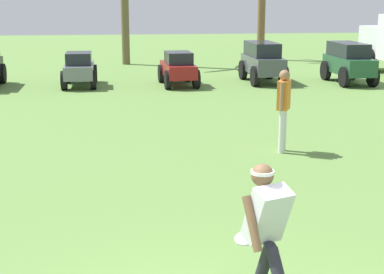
{
  "coord_description": "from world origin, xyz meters",
  "views": [
    {
      "loc": [
        -0.84,
        -4.01,
        2.92
      ],
      "look_at": [
        0.14,
        4.22,
        0.9
      ],
      "focal_mm": 55.0,
      "sensor_mm": 36.0,
      "label": 1
    }
  ],
  "objects_px": {
    "frisbee_thrower": "(267,232)",
    "parked_car_slot_f": "(349,61)",
    "parked_car_slot_d": "(178,68)",
    "frisbee_in_flight": "(246,238)",
    "teammate_near_sideline": "(284,103)",
    "parked_car_slot_e": "(263,61)",
    "parked_car_slot_c": "(79,69)"
  },
  "relations": [
    {
      "from": "frisbee_thrower",
      "to": "parked_car_slot_f",
      "type": "xyz_separation_m",
      "value": [
        6.25,
        14.0,
        -0.08
      ]
    },
    {
      "from": "frisbee_thrower",
      "to": "parked_car_slot_d",
      "type": "xyz_separation_m",
      "value": [
        0.54,
        14.14,
        -0.24
      ]
    },
    {
      "from": "frisbee_in_flight",
      "to": "teammate_near_sideline",
      "type": "distance_m",
      "value": 5.28
    },
    {
      "from": "teammate_near_sideline",
      "to": "parked_car_slot_f",
      "type": "relative_size",
      "value": 0.64
    },
    {
      "from": "frisbee_in_flight",
      "to": "parked_car_slot_e",
      "type": "relative_size",
      "value": 0.14
    },
    {
      "from": "frisbee_thrower",
      "to": "parked_car_slot_c",
      "type": "bearing_deg",
      "value": 100.44
    },
    {
      "from": "frisbee_thrower",
      "to": "teammate_near_sideline",
      "type": "height_order",
      "value": "teammate_near_sideline"
    },
    {
      "from": "teammate_near_sideline",
      "to": "parked_car_slot_c",
      "type": "xyz_separation_m",
      "value": [
        -4.35,
        8.74,
        -0.38
      ]
    },
    {
      "from": "frisbee_thrower",
      "to": "parked_car_slot_f",
      "type": "relative_size",
      "value": 0.59
    },
    {
      "from": "parked_car_slot_d",
      "to": "frisbee_in_flight",
      "type": "bearing_deg",
      "value": -92.52
    },
    {
      "from": "parked_car_slot_e",
      "to": "parked_car_slot_f",
      "type": "xyz_separation_m",
      "value": [
        2.81,
        -0.52,
        0.0
      ]
    },
    {
      "from": "parked_car_slot_f",
      "to": "parked_car_slot_d",
      "type": "bearing_deg",
      "value": 178.65
    },
    {
      "from": "frisbee_in_flight",
      "to": "parked_car_slot_e",
      "type": "xyz_separation_m",
      "value": [
        3.49,
        13.86,
        0.26
      ]
    },
    {
      "from": "parked_car_slot_f",
      "to": "parked_car_slot_e",
      "type": "bearing_deg",
      "value": 169.53
    },
    {
      "from": "parked_car_slot_d",
      "to": "frisbee_thrower",
      "type": "bearing_deg",
      "value": -92.2
    },
    {
      "from": "parked_car_slot_e",
      "to": "parked_car_slot_c",
      "type": "bearing_deg",
      "value": -178.48
    },
    {
      "from": "parked_car_slot_d",
      "to": "parked_car_slot_c",
      "type": "bearing_deg",
      "value": 175.98
    },
    {
      "from": "parked_car_slot_e",
      "to": "frisbee_in_flight",
      "type": "bearing_deg",
      "value": -104.12
    },
    {
      "from": "frisbee_thrower",
      "to": "frisbee_in_flight",
      "type": "relative_size",
      "value": 4.18
    },
    {
      "from": "teammate_near_sideline",
      "to": "parked_car_slot_d",
      "type": "xyz_separation_m",
      "value": [
        -1.16,
        8.52,
        -0.38
      ]
    },
    {
      "from": "parked_car_slot_d",
      "to": "teammate_near_sideline",
      "type": "bearing_deg",
      "value": -82.27
    },
    {
      "from": "teammate_near_sideline",
      "to": "parked_car_slot_d",
      "type": "relative_size",
      "value": 0.69
    },
    {
      "from": "frisbee_thrower",
      "to": "parked_car_slot_e",
      "type": "height_order",
      "value": "frisbee_thrower"
    },
    {
      "from": "teammate_near_sideline",
      "to": "parked_car_slot_d",
      "type": "distance_m",
      "value": 8.61
    },
    {
      "from": "frisbee_thrower",
      "to": "parked_car_slot_d",
      "type": "relative_size",
      "value": 0.63
    },
    {
      "from": "frisbee_in_flight",
      "to": "parked_car_slot_f",
      "type": "distance_m",
      "value": 14.76
    },
    {
      "from": "parked_car_slot_c",
      "to": "parked_car_slot_e",
      "type": "height_order",
      "value": "parked_car_slot_e"
    },
    {
      "from": "parked_car_slot_c",
      "to": "parked_car_slot_d",
      "type": "bearing_deg",
      "value": -4.02
    },
    {
      "from": "parked_car_slot_c",
      "to": "parked_car_slot_f",
      "type": "relative_size",
      "value": 0.92
    },
    {
      "from": "teammate_near_sideline",
      "to": "parked_car_slot_e",
      "type": "distance_m",
      "value": 9.08
    },
    {
      "from": "teammate_near_sideline",
      "to": "parked_car_slot_c",
      "type": "height_order",
      "value": "teammate_near_sideline"
    },
    {
      "from": "teammate_near_sideline",
      "to": "parked_car_slot_e",
      "type": "bearing_deg",
      "value": 78.95
    }
  ]
}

